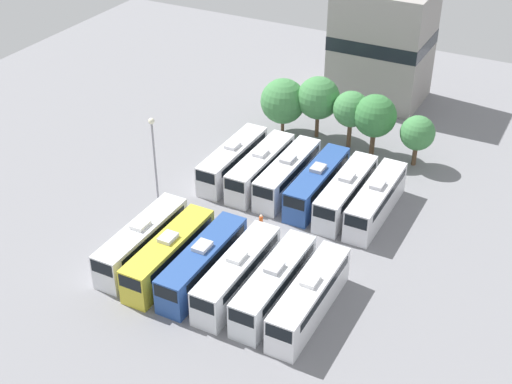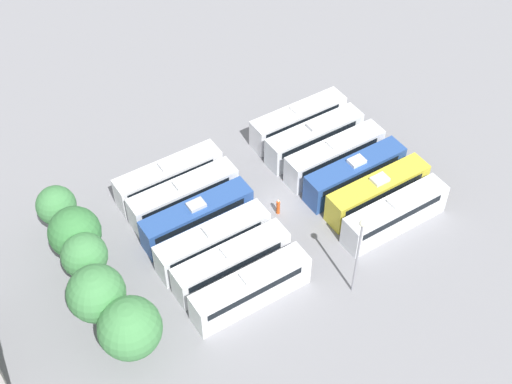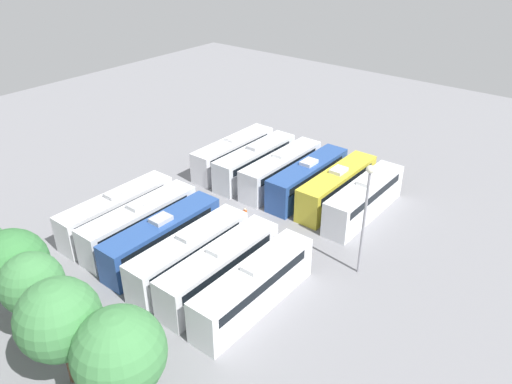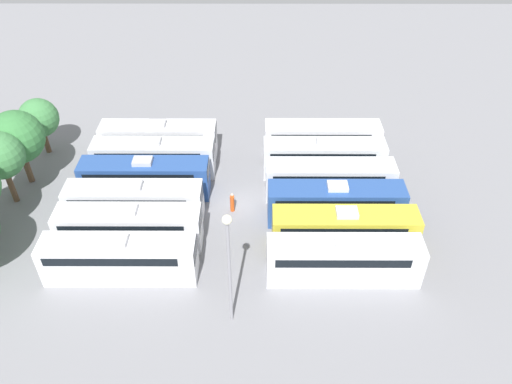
# 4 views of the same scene
# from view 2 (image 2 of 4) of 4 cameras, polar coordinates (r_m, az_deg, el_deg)

# --- Properties ---
(ground_plane) EXTENTS (105.25, 105.25, 0.00)m
(ground_plane) POSITION_cam_2_polar(r_m,az_deg,el_deg) (69.63, 1.78, -1.22)
(ground_plane) COLOR gray
(bus_0) EXTENTS (2.44, 10.96, 3.63)m
(bus_0) POSITION_cam_2_polar(r_m,az_deg,el_deg) (67.83, 11.05, -1.72)
(bus_0) COLOR silver
(bus_0) RESTS_ON ground_plane
(bus_1) EXTENTS (2.44, 10.96, 3.63)m
(bus_1) POSITION_cam_2_polar(r_m,az_deg,el_deg) (69.53, 9.69, 0.03)
(bus_1) COLOR gold
(bus_1) RESTS_ON ground_plane
(bus_2) EXTENTS (2.44, 10.96, 3.63)m
(bus_2) POSITION_cam_2_polar(r_m,az_deg,el_deg) (70.96, 7.91, 1.49)
(bus_2) COLOR #284C93
(bus_2) RESTS_ON ground_plane
(bus_3) EXTENTS (2.44, 10.96, 3.63)m
(bus_3) POSITION_cam_2_polar(r_m,az_deg,el_deg) (72.59, 6.30, 2.94)
(bus_3) COLOR silver
(bus_3) RESTS_ON ground_plane
(bus_4) EXTENTS (2.44, 10.96, 3.63)m
(bus_4) POSITION_cam_2_polar(r_m,az_deg,el_deg) (74.36, 4.68, 4.36)
(bus_4) COLOR silver
(bus_4) RESTS_ON ground_plane
(bus_5) EXTENTS (2.44, 10.96, 3.63)m
(bus_5) POSITION_cam_2_polar(r_m,az_deg,el_deg) (76.31, 3.39, 5.74)
(bus_5) COLOR white
(bus_5) RESTS_ON ground_plane
(bus_6) EXTENTS (2.44, 10.96, 3.63)m
(bus_6) POSITION_cam_2_polar(r_m,az_deg,el_deg) (61.21, -0.44, -7.69)
(bus_6) COLOR silver
(bus_6) RESTS_ON ground_plane
(bus_7) EXTENTS (2.44, 10.96, 3.63)m
(bus_7) POSITION_cam_2_polar(r_m,az_deg,el_deg) (62.91, -1.99, -5.65)
(bus_7) COLOR silver
(bus_7) RESTS_ON ground_plane
(bus_8) EXTENTS (2.44, 10.96, 3.63)m
(bus_8) POSITION_cam_2_polar(r_m,az_deg,el_deg) (64.50, -3.48, -3.96)
(bus_8) COLOR silver
(bus_8) RESTS_ON ground_plane
(bus_9) EXTENTS (2.44, 10.96, 3.63)m
(bus_9) POSITION_cam_2_polar(r_m,az_deg,el_deg) (66.53, -4.74, -2.01)
(bus_9) COLOR #284C93
(bus_9) RESTS_ON ground_plane
(bus_10) EXTENTS (2.44, 10.96, 3.63)m
(bus_10) POSITION_cam_2_polar(r_m,az_deg,el_deg) (68.52, -5.83, -0.29)
(bus_10) COLOR silver
(bus_10) RESTS_ON ground_plane
(bus_11) EXTENTS (2.44, 10.96, 3.63)m
(bus_11) POSITION_cam_2_polar(r_m,az_deg,el_deg) (70.46, -7.01, 1.20)
(bus_11) COLOR silver
(bus_11) RESTS_ON ground_plane
(worker_person) EXTENTS (0.36, 0.36, 1.81)m
(worker_person) POSITION_cam_2_polar(r_m,az_deg,el_deg) (68.50, 1.78, -1.21)
(worker_person) COLOR #CC4C19
(worker_person) RESTS_ON ground_plane
(light_pole) EXTENTS (0.60, 0.60, 9.20)m
(light_pole) POSITION_cam_2_polar(r_m,az_deg,el_deg) (59.10, 8.26, -4.28)
(light_pole) COLOR gray
(light_pole) RESTS_ON ground_plane
(tree_0) EXTENTS (5.13, 5.13, 6.57)m
(tree_0) POSITION_cam_2_polar(r_m,az_deg,el_deg) (57.17, -10.05, -10.67)
(tree_0) COLOR brown
(tree_0) RESTS_ON ground_plane
(tree_1) EXTENTS (4.78, 4.78, 7.22)m
(tree_1) POSITION_cam_2_polar(r_m,az_deg,el_deg) (58.58, -12.66, -7.92)
(tree_1) COLOR brown
(tree_1) RESTS_ON ground_plane
(tree_2) EXTENTS (3.94, 3.94, 6.68)m
(tree_2) POSITION_cam_2_polar(r_m,az_deg,el_deg) (61.36, -13.56, -4.97)
(tree_2) COLOR brown
(tree_2) RESTS_ON ground_plane
(tree_3) EXTENTS (4.60, 4.60, 6.99)m
(tree_3) POSITION_cam_2_polar(r_m,az_deg,el_deg) (63.25, -14.30, -3.17)
(tree_3) COLOR brown
(tree_3) RESTS_ON ground_plane
(tree_4) EXTENTS (3.67, 3.67, 5.63)m
(tree_4) POSITION_cam_2_polar(r_m,az_deg,el_deg) (67.11, -15.69, -1.05)
(tree_4) COLOR brown
(tree_4) RESTS_ON ground_plane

